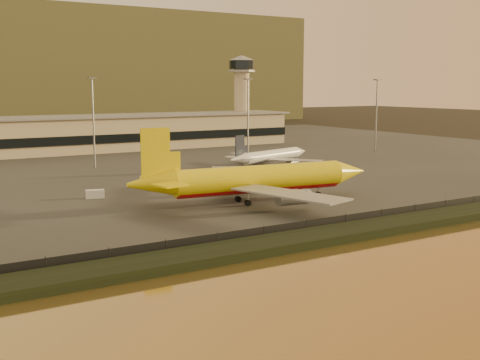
# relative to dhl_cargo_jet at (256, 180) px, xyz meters

# --- Properties ---
(ground) EXTENTS (900.00, 900.00, 0.00)m
(ground) POSITION_rel_dhl_cargo_jet_xyz_m (-1.16, -12.95, -4.82)
(ground) COLOR black
(ground) RESTS_ON ground
(embankment) EXTENTS (320.00, 7.00, 1.40)m
(embankment) POSITION_rel_dhl_cargo_jet_xyz_m (-1.16, -29.95, -4.12)
(embankment) COLOR black
(embankment) RESTS_ON ground
(tarmac) EXTENTS (320.00, 220.00, 0.20)m
(tarmac) POSITION_rel_dhl_cargo_jet_xyz_m (-1.16, 82.05, -4.72)
(tarmac) COLOR #2D2D2D
(tarmac) RESTS_ON ground
(perimeter_fence) EXTENTS (300.00, 0.05, 2.20)m
(perimeter_fence) POSITION_rel_dhl_cargo_jet_xyz_m (-1.16, -25.95, -3.52)
(perimeter_fence) COLOR black
(perimeter_fence) RESTS_ON tarmac
(terminal_building) EXTENTS (202.00, 25.00, 12.60)m
(terminal_building) POSITION_rel_dhl_cargo_jet_xyz_m (-15.68, 112.60, 1.42)
(terminal_building) COLOR tan
(terminal_building) RESTS_ON tarmac
(control_tower) EXTENTS (11.20, 11.20, 35.50)m
(control_tower) POSITION_rel_dhl_cargo_jet_xyz_m (68.84, 118.05, 16.84)
(control_tower) COLOR tan
(control_tower) RESTS_ON tarmac
(apron_light_masts) EXTENTS (152.20, 12.20, 25.40)m
(apron_light_masts) POSITION_rel_dhl_cargo_jet_xyz_m (13.84, 62.05, 10.88)
(apron_light_masts) COLOR slate
(apron_light_masts) RESTS_ON tarmac
(dhl_cargo_jet) EXTENTS (51.86, 50.46, 15.48)m
(dhl_cargo_jet) POSITION_rel_dhl_cargo_jet_xyz_m (0.00, 0.00, 0.00)
(dhl_cargo_jet) COLOR yellow
(dhl_cargo_jet) RESTS_ON tarmac
(white_narrowbody_jet) EXTENTS (33.32, 31.73, 9.77)m
(white_narrowbody_jet) POSITION_rel_dhl_cargo_jet_xyz_m (33.50, 44.14, -1.71)
(white_narrowbody_jet) COLOR white
(white_narrowbody_jet) RESTS_ON tarmac
(gse_vehicle_yellow) EXTENTS (4.08, 2.25, 1.74)m
(gse_vehicle_yellow) POSITION_rel_dhl_cargo_jet_xyz_m (1.97, 18.07, -3.75)
(gse_vehicle_yellow) COLOR yellow
(gse_vehicle_yellow) RESTS_ON tarmac
(gse_vehicle_white) EXTENTS (4.12, 2.70, 1.71)m
(gse_vehicle_white) POSITION_rel_dhl_cargo_jet_xyz_m (-25.82, 21.42, -3.77)
(gse_vehicle_white) COLOR white
(gse_vehicle_white) RESTS_ON tarmac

